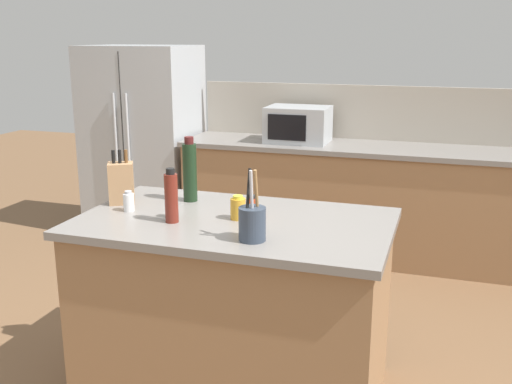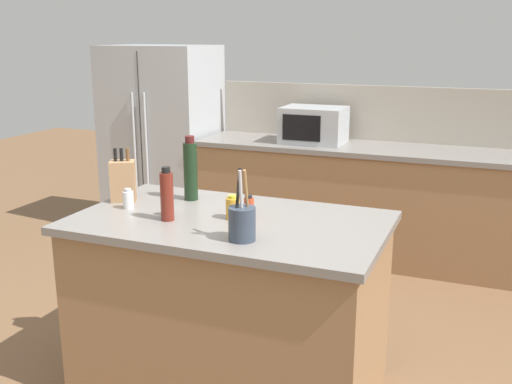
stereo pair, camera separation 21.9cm
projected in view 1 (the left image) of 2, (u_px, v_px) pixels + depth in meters
name	position (u px, v px, depth m)	size (l,w,h in m)	color
back_counter_run	(359.00, 201.00, 4.98)	(2.98, 0.66, 0.94)	#936B47
wall_backsplash	(368.00, 113.00, 5.09)	(2.94, 0.03, 0.46)	#B2A899
kitchen_island	(235.00, 307.00, 3.04)	(1.53, 0.91, 0.94)	#936B47
refrigerator	(144.00, 141.00, 5.52)	(0.96, 0.75, 1.72)	#ADB2B7
microwave	(298.00, 124.00, 4.98)	(0.51, 0.39, 0.30)	#ADB2B7
knife_block	(121.00, 183.00, 3.17)	(0.16, 0.15, 0.29)	#A87C54
utensil_crock	(252.00, 222.00, 2.61)	(0.12, 0.12, 0.32)	#333D4C
salt_shaker	(129.00, 202.00, 3.05)	(0.06, 0.06, 0.11)	silver
spice_jar_oregano	(172.00, 209.00, 2.94)	(0.05, 0.05, 0.10)	#567038
wine_bottle	(190.00, 171.00, 3.21)	(0.08, 0.08, 0.35)	black
honey_jar	(238.00, 208.00, 2.91)	(0.07, 0.07, 0.12)	gold
vinegar_bottle	(171.00, 197.00, 2.85)	(0.06, 0.06, 0.26)	maroon
spice_jar_paprika	(253.00, 207.00, 2.96)	(0.05, 0.05, 0.11)	#B73D1E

